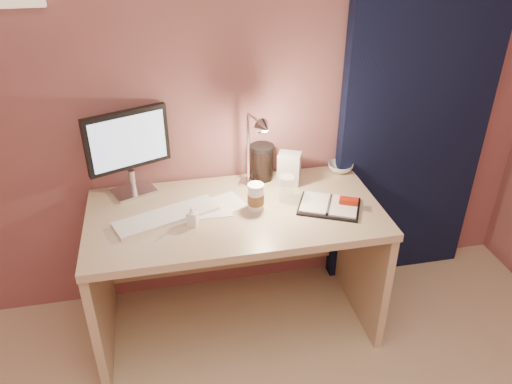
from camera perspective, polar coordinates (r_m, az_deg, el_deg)
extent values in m
plane|color=#955A56|center=(2.50, -4.13, 12.57)|extent=(3.50, 0.00, 3.50)
cube|color=black|center=(2.82, 18.13, 10.05)|extent=(0.85, 0.08, 2.20)
cube|color=tan|center=(2.39, -2.39, -2.53)|extent=(1.40, 0.70, 0.04)
cube|color=tan|center=(2.62, -17.32, -10.80)|extent=(0.04, 0.66, 0.69)
cube|color=tan|center=(2.78, 11.86, -7.26)|extent=(0.04, 0.66, 0.69)
cube|color=tan|center=(2.84, -3.39, -4.25)|extent=(1.32, 0.03, 0.55)
cube|color=silver|center=(2.60, -13.77, 0.12)|extent=(0.24, 0.21, 0.01)
cylinder|color=silver|center=(2.57, -13.93, 1.31)|extent=(0.03, 0.03, 0.11)
cube|color=black|center=(2.48, -14.57, 5.85)|extent=(0.39, 0.18, 0.29)
cube|color=#A4BBDF|center=(2.45, -14.82, 5.58)|extent=(0.34, 0.14, 0.25)
cube|color=white|center=(2.36, -10.15, -2.77)|extent=(0.51, 0.30, 0.02)
cube|color=black|center=(2.43, 8.35, -1.63)|extent=(0.35, 0.32, 0.01)
cube|color=white|center=(2.43, 6.73, -1.23)|extent=(0.19, 0.22, 0.01)
cube|color=white|center=(2.42, 10.01, -1.63)|extent=(0.19, 0.22, 0.01)
cube|color=red|center=(2.43, 10.57, -1.02)|extent=(0.10, 0.08, 0.03)
cube|color=white|center=(2.40, -4.84, -1.91)|extent=(0.17, 0.17, 0.00)
cube|color=white|center=(2.41, 6.74, -1.96)|extent=(0.18, 0.18, 0.00)
cube|color=white|center=(2.44, -3.53, -1.32)|extent=(0.22, 0.22, 0.00)
cylinder|color=white|center=(2.37, -0.03, -0.61)|extent=(0.07, 0.07, 0.12)
cylinder|color=brown|center=(2.38, -0.03, -0.80)|extent=(0.08, 0.08, 0.05)
cylinder|color=white|center=(2.34, -0.03, 0.74)|extent=(0.08, 0.08, 0.01)
cylinder|color=white|center=(2.43, 3.50, 0.41)|extent=(0.08, 0.08, 0.13)
imported|color=silver|center=(2.76, 9.63, 2.79)|extent=(0.16, 0.16, 0.04)
imported|color=white|center=(2.27, -7.30, -2.68)|extent=(0.06, 0.06, 0.10)
cylinder|color=black|center=(2.62, 0.69, 3.25)|extent=(0.12, 0.12, 0.17)
cube|color=silver|center=(2.58, 3.82, 2.70)|extent=(0.14, 0.13, 0.17)
cylinder|color=silver|center=(2.60, -0.86, 1.12)|extent=(0.10, 0.10, 0.02)
cylinder|color=silver|center=(2.52, -0.89, 4.93)|extent=(0.02, 0.02, 0.37)
cone|color=silver|center=(2.29, -1.27, 7.11)|extent=(0.09, 0.08, 0.08)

